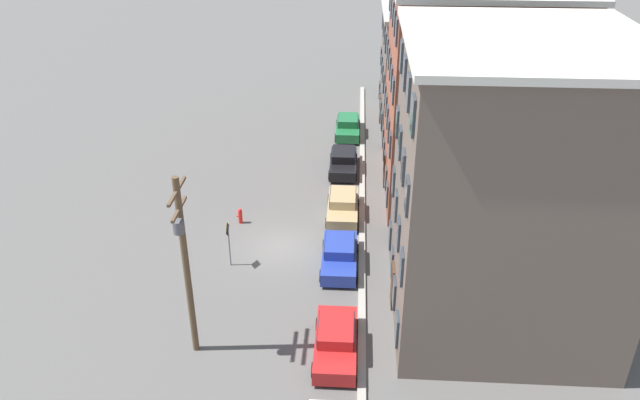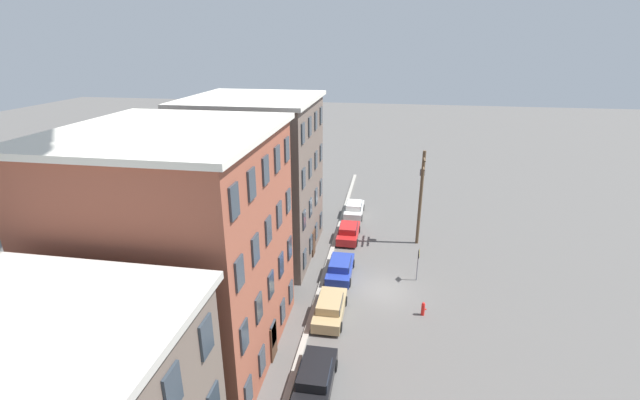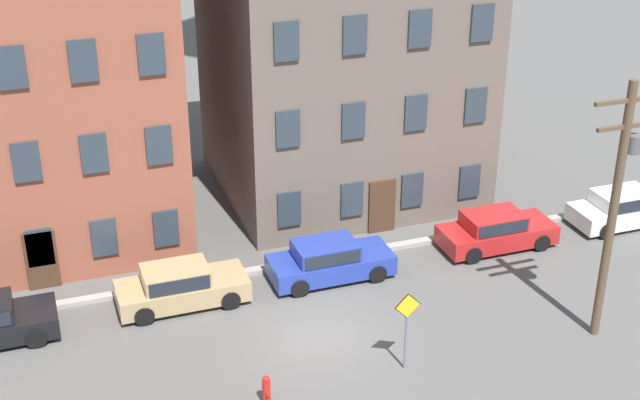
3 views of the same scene
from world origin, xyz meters
name	(u,v)px [view 2 (image 2 of 3)]	position (x,y,z in m)	size (l,w,h in m)	color
ground_plane	(382,290)	(0.00, 0.00, 0.00)	(200.00, 200.00, 0.00)	#565451
kerb_strip	(322,284)	(0.00, 4.50, 0.08)	(56.00, 0.36, 0.16)	#9E998E
apartment_midblock	(180,248)	(-8.12, 11.00, 6.58)	(11.43, 10.51, 13.14)	brown
apartment_far	(257,178)	(4.66, 10.63, 6.58)	(10.58, 9.78, 13.14)	#66564C
car_black	(315,378)	(-10.14, 3.17, 0.75)	(4.40, 1.92, 1.43)	black
car_tan	(330,307)	(-3.83, 3.31, 0.75)	(4.40, 1.92, 1.43)	tan
car_blue	(340,267)	(1.50, 3.29, 0.75)	(4.40, 1.92, 1.43)	#233899
car_red	(348,231)	(8.24, 3.35, 0.75)	(4.40, 1.92, 1.43)	#B21E1E
car_white	(354,208)	(14.03, 3.36, 0.75)	(4.40, 1.92, 1.43)	silver
caution_sign	(418,260)	(1.85, -2.54, 1.75)	(0.85, 0.08, 2.66)	slate
utility_pole	(421,193)	(8.45, -2.84, 4.81)	(2.40, 0.44, 8.54)	brown
fire_hydrant	(423,309)	(-2.58, -2.76, 0.48)	(0.24, 0.34, 0.96)	red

